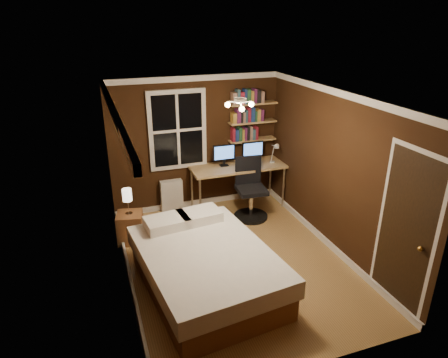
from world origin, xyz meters
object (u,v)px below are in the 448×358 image
object	(u,v)px
bedside_lamp	(128,202)
desk	(238,169)
radiator	(172,196)
bed	(206,267)
office_chair	(250,194)
monitor_right	(253,152)
desk_lamp	(275,153)
monitor_left	(224,155)
nightstand	(130,227)

from	to	relation	value
bedside_lamp	desk	size ratio (longest dim) A/B	0.24
bedside_lamp	radiator	bearing A→B (deg)	44.64
bed	office_chair	xyz separation A→B (m)	(1.38, 1.74, 0.12)
bed	desk	xyz separation A→B (m)	(1.31, 2.20, 0.47)
radiator	office_chair	bearing A→B (deg)	-28.15
bed	desk	bearing A→B (deg)	52.48
radiator	monitor_right	distance (m)	1.75
monitor_right	desk_lamp	bearing A→B (deg)	-30.14
monitor_left	nightstand	bearing A→B (deg)	-159.07
bed	desk	world-z (taller)	desk
desk_lamp	office_chair	world-z (taller)	desk_lamp
bedside_lamp	radiator	world-z (taller)	bedside_lamp
desk_lamp	desk	bearing A→B (deg)	170.19
radiator	monitor_left	xyz separation A→B (m)	(0.99, -0.15, 0.74)
nightstand	monitor_right	distance (m)	2.68
radiator	monitor_left	size ratio (longest dim) A/B	1.45
bed	bedside_lamp	size ratio (longest dim) A/B	5.45
desk_lamp	bed	bearing A→B (deg)	-133.94
radiator	desk_lamp	size ratio (longest dim) A/B	1.40
desk	monitor_right	world-z (taller)	monitor_right
desk	monitor_left	world-z (taller)	monitor_left
nightstand	monitor_left	xyz separation A→B (m)	(1.88, 0.72, 0.80)
bed	desk_lamp	world-z (taller)	desk_lamp
desk	desk_lamp	distance (m)	0.76
bedside_lamp	desk	world-z (taller)	bedside_lamp
desk_lamp	nightstand	bearing A→B (deg)	-169.76
monitor_right	office_chair	world-z (taller)	monitor_right
monitor_left	monitor_right	bearing A→B (deg)	0.00
radiator	monitor_left	world-z (taller)	monitor_left
bedside_lamp	bed	bearing A→B (deg)	-62.61
bedside_lamp	desk	xyz separation A→B (m)	(2.12, 0.63, 0.07)
desk_lamp	office_chair	bearing A→B (deg)	-151.32
bed	bedside_lamp	distance (m)	1.81
desk	desk_lamp	xyz separation A→B (m)	(0.69, -0.12, 0.28)
bed	monitor_right	distance (m)	2.91
desk	monitor_right	bearing A→B (deg)	14.97
desk	monitor_left	distance (m)	0.37
nightstand	monitor_left	world-z (taller)	monitor_left
bed	radiator	bearing A→B (deg)	81.65
desk	monitor_left	xyz separation A→B (m)	(-0.25, 0.09, 0.26)
nightstand	bed	bearing A→B (deg)	-50.55
monitor_left	desk_lamp	distance (m)	0.96
radiator	desk	distance (m)	1.35
monitor_right	desk_lamp	xyz separation A→B (m)	(0.36, -0.21, 0.01)
bedside_lamp	desk_lamp	size ratio (longest dim) A/B	0.99
nightstand	desk	distance (m)	2.28
monitor_left	monitor_right	distance (m)	0.58
office_chair	nightstand	bearing A→B (deg)	-170.76
monitor_right	office_chair	distance (m)	0.86
nightstand	office_chair	size ratio (longest dim) A/B	0.45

